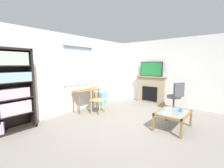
% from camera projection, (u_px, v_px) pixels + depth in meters
% --- Properties ---
extents(ground, '(6.36, 5.46, 0.02)m').
position_uv_depth(ground, '(129.00, 125.00, 4.21)').
color(ground, gray).
extents(wall_back_with_window, '(5.36, 0.15, 2.59)m').
position_uv_depth(wall_back_with_window, '(76.00, 74.00, 5.43)').
color(wall_back_with_window, silver).
rests_on(wall_back_with_window, ground).
extents(wall_right, '(0.12, 4.66, 2.59)m').
position_uv_depth(wall_right, '(167.00, 72.00, 6.15)').
color(wall_right, silver).
rests_on(wall_right, ground).
extents(bookshelf, '(0.90, 0.38, 2.00)m').
position_uv_depth(bookshelf, '(12.00, 86.00, 3.70)').
color(bookshelf, black).
rests_on(bookshelf, ground).
extents(desk_under_window, '(1.00, 0.41, 0.74)m').
position_uv_depth(desk_under_window, '(87.00, 93.00, 5.43)').
color(desk_under_window, brown).
rests_on(desk_under_window, ground).
extents(wooden_chair, '(0.50, 0.48, 0.90)m').
position_uv_depth(wooden_chair, '(97.00, 100.00, 5.12)').
color(wooden_chair, tan).
rests_on(wooden_chair, ground).
extents(plastic_drawer_unit, '(0.35, 0.40, 0.55)m').
position_uv_depth(plastic_drawer_unit, '(101.00, 99.00, 6.11)').
color(plastic_drawer_unit, '#72ADDB').
rests_on(plastic_drawer_unit, ground).
extents(fireplace, '(0.26, 1.30, 1.13)m').
position_uv_depth(fireplace, '(151.00, 90.00, 6.50)').
color(fireplace, tan).
rests_on(fireplace, ground).
extents(tv, '(0.06, 0.95, 0.59)m').
position_uv_depth(tv, '(151.00, 69.00, 6.38)').
color(tv, black).
rests_on(tv, fireplace).
extents(office_chair, '(0.61, 0.62, 1.00)m').
position_uv_depth(office_chair, '(176.00, 95.00, 5.39)').
color(office_chair, '#4C4C51').
rests_on(office_chair, ground).
extents(coffee_table, '(0.93, 0.69, 0.44)m').
position_uv_depth(coffee_table, '(173.00, 114.00, 3.90)').
color(coffee_table, '#8C9E99').
rests_on(coffee_table, ground).
extents(sippy_cup, '(0.07, 0.07, 0.09)m').
position_uv_depth(sippy_cup, '(181.00, 110.00, 3.89)').
color(sippy_cup, '#337FD6').
rests_on(sippy_cup, coffee_table).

